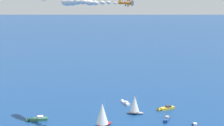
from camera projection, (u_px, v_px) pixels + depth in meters
sailboat_near_centre at (102, 115)px, 138.57m from camera, size 8.15×9.87×12.97m
sailboat_far_stbd at (135, 104)px, 154.41m from camera, size 5.91×8.84×11.00m
motorboat_inshore at (36, 119)px, 146.70m from camera, size 2.68×9.94×2.88m
motorboat_offshore at (196, 126)px, 138.99m from camera, size 7.02×3.36×1.97m
motorboat_ahead at (166, 120)px, 146.59m from camera, size 7.40×5.67×2.19m
motorboat_outer_ring_b at (165, 108)px, 160.87m from camera, size 4.57×9.89×2.78m
motorboat_outer_ring_c at (125, 103)px, 170.02m from camera, size 7.95×4.23×2.24m
biplane_lead at (126, 3)px, 122.46m from camera, size 6.52×6.56×3.67m
smoke_trail_lead at (77, 2)px, 137.84m from camera, size 24.83×24.42×4.06m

